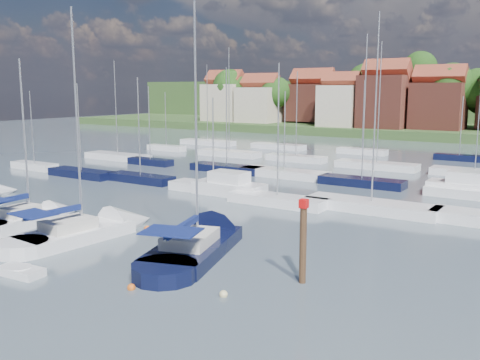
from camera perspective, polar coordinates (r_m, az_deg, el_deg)
The scene contains 13 objects.
ground at distance 65.55m, azimuth 12.62°, elevation 0.82°, with size 260.00×260.00×0.00m, color #495764.
sailboat_left at distance 42.57m, azimuth -20.98°, elevation -3.84°, with size 3.32×9.63×12.94m.
sailboat_centre at distance 37.78m, azimuth -15.27°, elevation -5.22°, with size 4.07×12.16×16.22m.
sailboat_navy at distance 34.10m, azimuth -3.77°, elevation -6.52°, with size 7.31×13.95×18.60m.
tender at distance 31.27m, azimuth -22.37°, elevation -9.01°, with size 2.73×1.44×0.57m.
timber_piling at distance 27.78m, azimuth 6.70°, elevation -8.32°, with size 0.40×0.40×6.64m.
buoy_c at distance 34.85m, azimuth -21.77°, elevation -7.45°, with size 0.52×0.52×0.52m, color beige.
buoy_d at distance 27.67m, azimuth -11.52°, elevation -11.38°, with size 0.41×0.41×0.41m, color #D85914.
buoy_e at distance 36.29m, azimuth -3.51°, elevation -6.08°, with size 0.54×0.54×0.54m, color #D85914.
buoy_f at distance 26.33m, azimuth -1.77°, elevation -12.30°, with size 0.41×0.41×0.41m, color beige.
buoy_g at distance 48.47m, azimuth -21.31°, elevation -2.71°, with size 0.41×0.41×0.41m, color #D85914.
buoy_h at distance 38.33m, azimuth -9.85°, elevation -5.35°, with size 0.53×0.53×0.53m, color #D85914.
marina_field at distance 60.33m, azimuth 12.72°, elevation 0.48°, with size 79.62×41.41×15.93m.
Camera 1 is at (22.38, -20.81, 9.87)m, focal length 40.00 mm.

